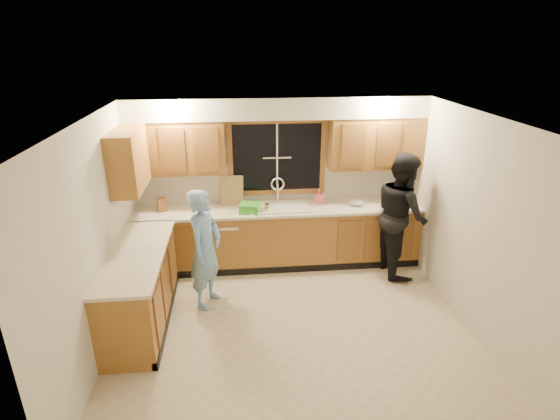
# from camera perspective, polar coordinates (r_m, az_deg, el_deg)

# --- Properties ---
(floor) EXTENTS (4.20, 4.20, 0.00)m
(floor) POSITION_cam_1_polar(r_m,az_deg,el_deg) (5.45, 1.59, -15.01)
(floor) COLOR beige
(floor) RESTS_ON ground
(ceiling) EXTENTS (4.20, 4.20, 0.00)m
(ceiling) POSITION_cam_1_polar(r_m,az_deg,el_deg) (4.43, 1.92, 11.83)
(ceiling) COLOR silver
(wall_back) EXTENTS (4.20, 0.00, 4.20)m
(wall_back) POSITION_cam_1_polar(r_m,az_deg,el_deg) (6.57, -0.40, 3.93)
(wall_back) COLOR silver
(wall_back) RESTS_ON ground
(wall_left) EXTENTS (0.00, 3.80, 3.80)m
(wall_left) POSITION_cam_1_polar(r_m,az_deg,el_deg) (5.01, -22.89, -3.78)
(wall_left) COLOR silver
(wall_left) RESTS_ON ground
(wall_right) EXTENTS (0.00, 3.80, 3.80)m
(wall_right) POSITION_cam_1_polar(r_m,az_deg,el_deg) (5.48, 24.10, -1.82)
(wall_right) COLOR silver
(wall_right) RESTS_ON ground
(base_cabinets_back) EXTENTS (4.20, 0.60, 0.88)m
(base_cabinets_back) POSITION_cam_1_polar(r_m,az_deg,el_deg) (6.59, -0.13, -3.58)
(base_cabinets_back) COLOR #A16C2E
(base_cabinets_back) RESTS_ON ground
(base_cabinets_left) EXTENTS (0.60, 1.90, 0.88)m
(base_cabinets_left) POSITION_cam_1_polar(r_m,az_deg,el_deg) (5.60, -17.73, -9.68)
(base_cabinets_left) COLOR #A16C2E
(base_cabinets_left) RESTS_ON ground
(countertop_back) EXTENTS (4.20, 0.63, 0.04)m
(countertop_back) POSITION_cam_1_polar(r_m,az_deg,el_deg) (6.39, -0.12, 0.08)
(countertop_back) COLOR beige
(countertop_back) RESTS_ON base_cabinets_back
(countertop_left) EXTENTS (0.63, 1.90, 0.04)m
(countertop_left) POSITION_cam_1_polar(r_m,az_deg,el_deg) (5.38, -18.13, -5.49)
(countertop_left) COLOR beige
(countertop_left) RESTS_ON base_cabinets_left
(upper_cabinets_left) EXTENTS (1.35, 0.33, 0.75)m
(upper_cabinets_left) POSITION_cam_1_polar(r_m,az_deg,el_deg) (6.29, -13.43, 7.96)
(upper_cabinets_left) COLOR #A16C2E
(upper_cabinets_left) RESTS_ON wall_back
(upper_cabinets_right) EXTENTS (1.35, 0.33, 0.75)m
(upper_cabinets_right) POSITION_cam_1_polar(r_m,az_deg,el_deg) (6.55, 12.39, 8.58)
(upper_cabinets_right) COLOR #A16C2E
(upper_cabinets_right) RESTS_ON wall_back
(upper_cabinets_return) EXTENTS (0.33, 0.90, 0.75)m
(upper_cabinets_return) POSITION_cam_1_polar(r_m,az_deg,el_deg) (5.79, -19.18, 6.18)
(upper_cabinets_return) COLOR #A16C2E
(upper_cabinets_return) RESTS_ON wall_left
(soffit) EXTENTS (4.20, 0.35, 0.30)m
(soffit) POSITION_cam_1_polar(r_m,az_deg,el_deg) (6.15, -0.27, 13.23)
(soffit) COLOR white
(soffit) RESTS_ON wall_back
(window_frame) EXTENTS (1.44, 0.03, 1.14)m
(window_frame) POSITION_cam_1_polar(r_m,az_deg,el_deg) (6.46, -0.40, 6.86)
(window_frame) COLOR black
(window_frame) RESTS_ON wall_back
(sink) EXTENTS (0.86, 0.52, 0.57)m
(sink) POSITION_cam_1_polar(r_m,az_deg,el_deg) (6.43, -0.14, -0.14)
(sink) COLOR white
(sink) RESTS_ON countertop_back
(dishwasher) EXTENTS (0.60, 0.56, 0.82)m
(dishwasher) POSITION_cam_1_polar(r_m,az_deg,el_deg) (6.58, -7.53, -4.15)
(dishwasher) COLOR white
(dishwasher) RESTS_ON floor
(stove) EXTENTS (0.58, 0.75, 0.90)m
(stove) POSITION_cam_1_polar(r_m,az_deg,el_deg) (5.13, -18.95, -12.89)
(stove) COLOR white
(stove) RESTS_ON floor
(man) EXTENTS (0.58, 0.67, 1.57)m
(man) POSITION_cam_1_polar(r_m,az_deg,el_deg) (5.56, -9.71, -5.06)
(man) COLOR #76A8E0
(man) RESTS_ON floor
(woman) EXTENTS (0.71, 0.89, 1.80)m
(woman) POSITION_cam_1_polar(r_m,az_deg,el_deg) (6.45, 15.54, -0.55)
(woman) COLOR black
(woman) RESTS_ON floor
(knife_block) EXTENTS (0.14, 0.13, 0.20)m
(knife_block) POSITION_cam_1_polar(r_m,az_deg,el_deg) (6.46, -15.21, 0.66)
(knife_block) COLOR brown
(knife_block) RESTS_ON countertop_back
(cutting_board) EXTENTS (0.34, 0.16, 0.43)m
(cutting_board) POSITION_cam_1_polar(r_m,az_deg,el_deg) (6.50, -6.27, 2.59)
(cutting_board) COLOR tan
(cutting_board) RESTS_ON countertop_back
(dish_crate) EXTENTS (0.32, 0.30, 0.13)m
(dish_crate) POSITION_cam_1_polar(r_m,az_deg,el_deg) (6.24, -3.96, 0.29)
(dish_crate) COLOR green
(dish_crate) RESTS_ON countertop_back
(soap_bottle) EXTENTS (0.12, 0.13, 0.21)m
(soap_bottle) POSITION_cam_1_polar(r_m,az_deg,el_deg) (6.56, 5.11, 1.76)
(soap_bottle) COLOR #FD608F
(soap_bottle) RESTS_ON countertop_back
(bowl) EXTENTS (0.26, 0.26, 0.05)m
(bowl) POSITION_cam_1_polar(r_m,az_deg,el_deg) (6.60, 9.96, 0.86)
(bowl) COLOR silver
(bowl) RESTS_ON countertop_back
(can_left) EXTENTS (0.06, 0.06, 0.11)m
(can_left) POSITION_cam_1_polar(r_m,az_deg,el_deg) (6.18, -2.99, -0.00)
(can_left) COLOR beige
(can_left) RESTS_ON countertop_back
(can_right) EXTENTS (0.09, 0.09, 0.13)m
(can_right) POSITION_cam_1_polar(r_m,az_deg,el_deg) (6.21, -1.66, 0.25)
(can_right) COLOR beige
(can_right) RESTS_ON countertop_back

